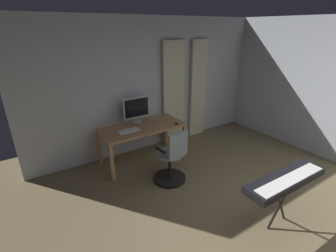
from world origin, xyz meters
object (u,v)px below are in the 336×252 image
object	(u,v)px
desk	(142,130)
computer_keyboard	(129,131)
office_chair	(172,159)
computer_mouse	(176,123)
computer_monitor	(136,108)
piano_keyboard	(286,181)

from	to	relation	value
desk	computer_keyboard	distance (m)	0.33
office_chair	computer_mouse	distance (m)	0.88
computer_monitor	computer_keyboard	bearing A→B (deg)	45.87
piano_keyboard	computer_mouse	bearing A→B (deg)	-85.65
computer_keyboard	computer_mouse	world-z (taller)	computer_mouse
computer_keyboard	computer_mouse	xyz separation A→B (m)	(-0.91, 0.19, 0.01)
computer_mouse	piano_keyboard	xyz separation A→B (m)	(-0.13, 2.21, -0.05)
desk	office_chair	xyz separation A→B (m)	(-0.08, 0.91, -0.20)
computer_monitor	piano_keyboard	size ratio (longest dim) A/B	0.43
office_chair	computer_monitor	distance (m)	1.30
office_chair	computer_keyboard	world-z (taller)	office_chair
office_chair	piano_keyboard	distance (m)	1.73
office_chair	computer_keyboard	distance (m)	0.96
desk	computer_mouse	xyz separation A→B (m)	(-0.61, 0.28, 0.10)
desk	piano_keyboard	bearing A→B (deg)	106.36
computer_monitor	piano_keyboard	world-z (taller)	computer_monitor
computer_keyboard	piano_keyboard	world-z (taller)	piano_keyboard
computer_monitor	computer_keyboard	size ratio (longest dim) A/B	1.42
desk	office_chair	size ratio (longest dim) A/B	1.66
office_chair	computer_mouse	world-z (taller)	office_chair
computer_keyboard	piano_keyboard	distance (m)	2.62
computer_mouse	piano_keyboard	size ratio (longest dim) A/B	0.08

